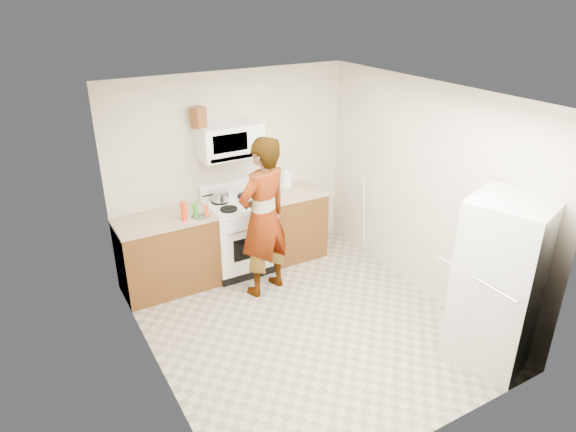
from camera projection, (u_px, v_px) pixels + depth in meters
floor at (306, 324)px, 5.65m from camera, size 3.60×3.60×0.00m
back_wall at (233, 170)px, 6.55m from camera, size 3.20×0.02×2.50m
right_wall at (425, 192)px, 5.86m from camera, size 0.02×3.60×2.50m
cabinet_left at (168, 255)px, 6.17m from camera, size 1.12×0.62×0.90m
counter_left at (164, 219)px, 5.98m from camera, size 1.14×0.64×0.03m
cabinet_right at (291, 224)px, 6.95m from camera, size 0.80×0.62×0.90m
counter_right at (291, 192)px, 6.76m from camera, size 0.82×0.64×0.03m
gas_range at (239, 235)px, 6.58m from camera, size 0.76×0.65×1.13m
microwave at (230, 141)px, 6.18m from camera, size 0.76×0.38×0.40m
person at (263, 218)px, 5.91m from camera, size 0.80×0.64×1.93m
fridge at (500, 283)px, 4.83m from camera, size 0.89×0.89×1.70m
kettle at (286, 179)px, 6.86m from camera, size 0.17×0.17×0.20m
jug at (198, 117)px, 5.91m from camera, size 0.18×0.18×0.24m
saucepan at (220, 196)px, 6.39m from camera, size 0.27×0.27×0.12m
tray at (258, 202)px, 6.37m from camera, size 0.28×0.20×0.05m
bottle_spray at (184, 211)px, 5.87m from camera, size 0.08×0.08×0.23m
bottle_hot_sauce at (206, 211)px, 5.97m from camera, size 0.06×0.06×0.15m
bottle_green_cap at (195, 211)px, 5.96m from camera, size 0.06×0.06×0.16m
pot_lid at (201, 216)px, 6.01m from camera, size 0.26×0.26×0.01m
broom at (364, 216)px, 6.88m from camera, size 0.22×0.16×1.14m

